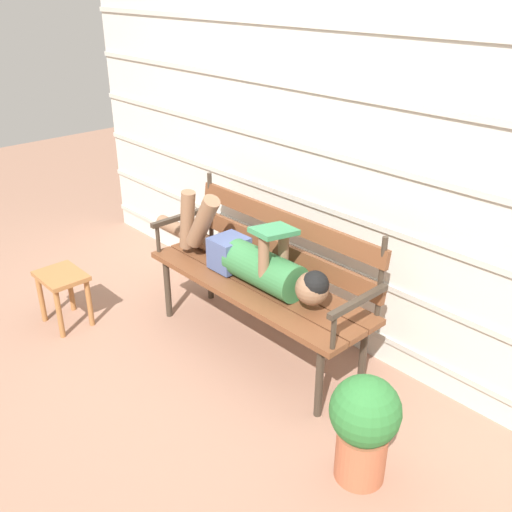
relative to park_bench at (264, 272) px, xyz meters
name	(u,v)px	position (x,y,z in m)	size (l,w,h in m)	color
ground_plane	(233,359)	(0.00, -0.27, -0.53)	(12.00, 12.00, 0.00)	#936B56
house_siding	(315,176)	(0.00, 0.43, 0.53)	(4.83, 0.08, 2.11)	beige
park_bench	(264,272)	(0.00, 0.00, 0.00)	(1.60, 0.50, 0.95)	brown
reclining_person	(248,258)	(-0.07, -0.07, 0.10)	(1.65, 0.26, 0.49)	#33703D
footstool	(63,286)	(-1.10, -0.83, -0.23)	(0.34, 0.27, 0.38)	#9E6638
potted_plant	(364,424)	(1.12, -0.43, -0.21)	(0.33, 0.33, 0.56)	#AD5B3D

